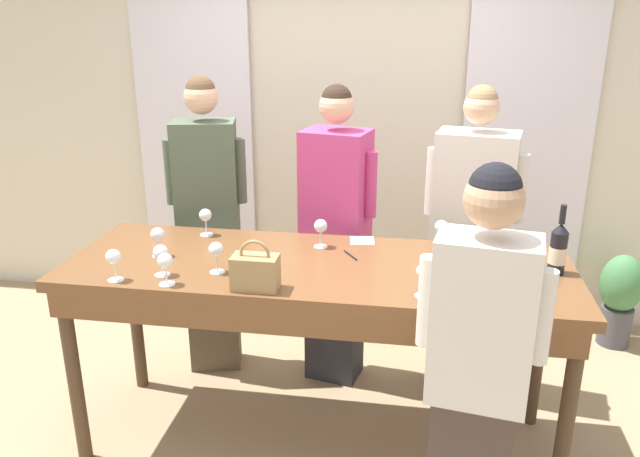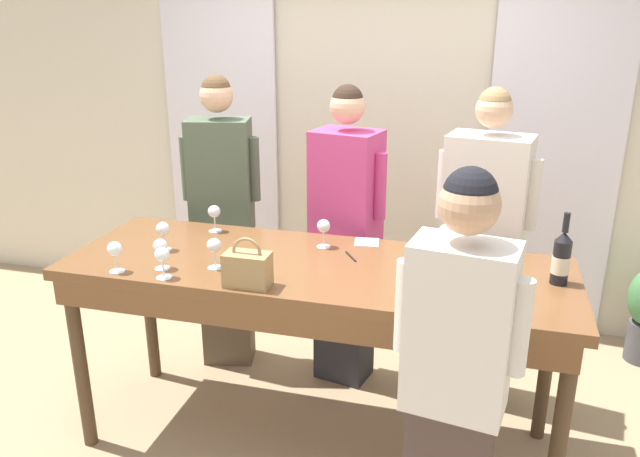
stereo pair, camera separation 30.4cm
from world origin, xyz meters
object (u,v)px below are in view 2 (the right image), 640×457
wine_bottle (561,258)px  wine_glass_center_mid (162,256)px  wine_glass_front_right (324,227)px  handbag (247,269)px  wine_glass_back_left (414,277)px  guest_olive_jacket (223,222)px  wine_glass_front_mid (163,230)px  host_pouring (454,385)px  wine_glass_front_left (446,232)px  guest_pink_top (346,238)px  wine_glass_back_mid (160,247)px  guest_cream_sweater (481,251)px  wine_glass_center_right (214,247)px  wine_glass_back_right (115,250)px  wine_glass_center_left (214,213)px  tasting_bar (314,285)px

wine_bottle → wine_glass_center_mid: 1.78m
wine_bottle → wine_glass_front_right: size_ratio=2.22×
wine_glass_front_right → wine_glass_center_mid: (-0.60, -0.58, 0.00)m
handbag → wine_glass_center_mid: 0.40m
wine_glass_back_left → guest_olive_jacket: guest_olive_jacket is taller
wine_glass_front_mid → host_pouring: bearing=-23.4°
wine_bottle → wine_glass_back_left: (-0.61, -0.35, -0.01)m
wine_glass_front_left → guest_pink_top: bearing=149.4°
handbag → host_pouring: host_pouring is taller
wine_glass_center_mid → guest_pink_top: bearing=58.2°
guest_olive_jacket → host_pouring: bearing=-42.0°
wine_glass_center_mid → guest_pink_top: (0.62, 1.01, -0.21)m
wine_glass_back_mid → host_pouring: host_pouring is taller
guest_cream_sweater → wine_glass_center_mid: bearing=-144.1°
guest_pink_top → guest_olive_jacket: bearing=180.0°
guest_pink_top → wine_glass_center_right: bearing=-118.0°
wine_glass_front_right → wine_glass_back_right: 1.02m
wine_glass_front_left → wine_glass_center_right: size_ratio=1.00×
wine_glass_center_mid → host_pouring: host_pouring is taller
handbag → wine_glass_center_left: 0.77m
wine_glass_center_left → guest_pink_top: guest_pink_top is taller
wine_glass_center_mid → wine_glass_center_right: bearing=43.6°
wine_glass_back_left → wine_glass_center_mid: bearing=-176.9°
wine_bottle → wine_glass_back_right: bearing=-168.5°
host_pouring → wine_glass_back_left: bearing=117.8°
wine_glass_front_right → host_pouring: (0.73, -0.91, -0.23)m
wine_glass_center_right → wine_glass_back_right: bearing=-159.1°
wine_glass_center_right → guest_cream_sweater: guest_cream_sweater is taller
guest_pink_top → host_pouring: 1.52m
handbag → guest_olive_jacket: (-0.55, 0.99, -0.16)m
wine_glass_back_mid → wine_glass_center_right: bearing=17.0°
wine_glass_center_mid → wine_glass_front_left: bearing=28.6°
handbag → tasting_bar: bearing=54.5°
wine_glass_center_right → guest_cream_sweater: size_ratio=0.08×
wine_glass_front_left → wine_glass_front_right: (-0.61, -0.08, 0.00)m
guest_pink_top → host_pouring: size_ratio=1.06×
wine_glass_center_mid → wine_glass_back_left: same height
wine_glass_back_mid → guest_pink_top: 1.16m
wine_glass_center_right → wine_glass_front_left: bearing=25.4°
wine_glass_front_mid → guest_olive_jacket: bearing=88.4°
wine_glass_front_left → handbag: bearing=-141.7°
handbag → host_pouring: size_ratio=0.13×
wine_glass_front_left → wine_glass_back_left: 0.60m
tasting_bar → wine_glass_back_right: bearing=-159.8°
wine_glass_front_left → wine_glass_back_left: size_ratio=1.00×
wine_glass_front_left → guest_olive_jacket: (-1.36, 0.35, -0.18)m
wine_glass_front_right → wine_glass_center_mid: size_ratio=1.00×
wine_glass_back_right → guest_pink_top: 1.34m
wine_glass_front_left → host_pouring: host_pouring is taller
guest_olive_jacket → guest_pink_top: guest_olive_jacket is taller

